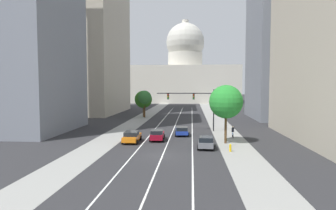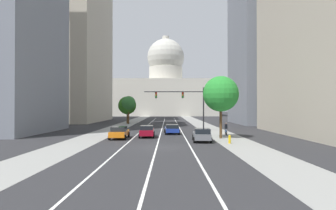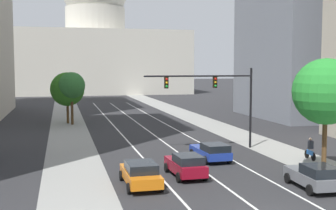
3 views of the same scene
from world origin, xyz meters
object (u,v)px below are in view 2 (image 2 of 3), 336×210
at_px(car_orange, 118,132).
at_px(traffic_signal_mast, 184,100).
at_px(street_tree_near_left, 128,103).
at_px(capitol_building, 165,88).
at_px(cyclist, 225,129).
at_px(car_crimson, 146,131).
at_px(car_gray, 201,135).
at_px(street_tree_mid_left, 126,105).
at_px(car_blue, 171,129).
at_px(fire_hydrant, 229,139).
at_px(street_tree_mid_right, 220,94).

distance_m(car_orange, traffic_signal_mast, 14.28).
distance_m(traffic_signal_mast, street_tree_near_left, 23.35).
distance_m(capitol_building, cyclist, 94.61).
distance_m(capitol_building, street_tree_near_left, 68.35).
bearing_deg(car_crimson, car_gray, -127.46).
distance_m(car_crimson, street_tree_mid_left, 31.24).
height_order(car_blue, street_tree_near_left, street_tree_near_left).
height_order(car_orange, cyclist, cyclist).
relative_size(fire_hydrant, street_tree_mid_right, 0.12).
bearing_deg(car_blue, car_orange, 129.61).
bearing_deg(car_gray, fire_hydrant, -116.82).
bearing_deg(fire_hydrant, car_blue, 119.47).
xyz_separation_m(car_crimson, car_blue, (3.29, 4.43, -0.06)).
bearing_deg(street_tree_near_left, traffic_signal_mast, -59.18).
bearing_deg(car_blue, cyclist, -103.87).
xyz_separation_m(traffic_signal_mast, street_tree_near_left, (-11.97, 20.05, -0.20)).
relative_size(car_crimson, street_tree_mid_left, 0.65).
relative_size(traffic_signal_mast, cyclist, 5.65).
distance_m(car_blue, street_tree_mid_left, 28.03).
xyz_separation_m(car_blue, street_tree_mid_left, (-10.35, 25.79, 3.62)).
relative_size(capitol_building, car_orange, 10.70).
xyz_separation_m(car_orange, traffic_signal_mast, (8.71, 10.48, 4.28)).
bearing_deg(car_gray, street_tree_mid_left, 24.09).
xyz_separation_m(cyclist, street_tree_mid_left, (-17.93, 27.27, 3.51)).
bearing_deg(cyclist, car_crimson, 108.32).
bearing_deg(capitol_building, car_blue, -88.97).
relative_size(traffic_signal_mast, street_tree_mid_right, 1.25).
relative_size(capitol_building, street_tree_mid_left, 7.51).
bearing_deg(fire_hydrant, street_tree_mid_right, 89.84).
bearing_deg(car_crimson, car_blue, -38.64).
bearing_deg(traffic_signal_mast, street_tree_mid_left, 120.35).
height_order(capitol_building, car_gray, capitol_building).
distance_m(car_gray, car_crimson, 8.02).
bearing_deg(traffic_signal_mast, street_tree_near_left, 120.82).
relative_size(car_gray, cyclist, 2.42).
bearing_deg(traffic_signal_mast, car_blue, -115.55).
relative_size(car_blue, traffic_signal_mast, 0.46).
distance_m(car_crimson, car_orange, 3.64).
distance_m(capitol_building, car_crimson, 97.11).
relative_size(cyclist, street_tree_near_left, 0.26).
relative_size(cyclist, street_tree_mid_right, 0.22).
xyz_separation_m(street_tree_mid_left, street_tree_mid_right, (16.38, -31.51, 1.18)).
xyz_separation_m(car_orange, car_blue, (6.57, 6.01, -0.04)).
distance_m(capitol_building, car_blue, 92.73).
xyz_separation_m(capitol_building, fire_hydrant, (7.67, -102.52, -12.70)).
xyz_separation_m(car_gray, cyclist, (4.32, 7.60, 0.06)).
distance_m(car_crimson, street_tree_mid_right, 10.53).
xyz_separation_m(car_gray, car_crimson, (-6.54, 4.65, 0.01)).
bearing_deg(car_gray, cyclist, -26.86).
bearing_deg(car_blue, traffic_signal_mast, -28.39).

